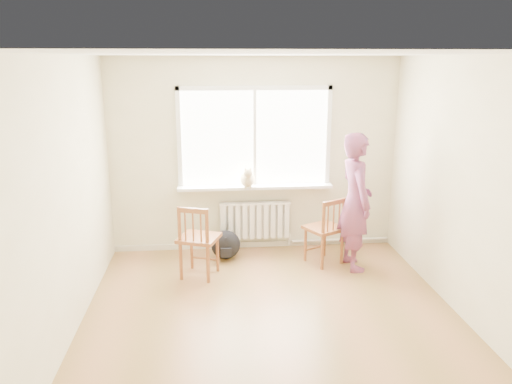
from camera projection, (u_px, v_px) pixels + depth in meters
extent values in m
plane|color=#A16C42|center=(274.00, 325.00, 5.14)|extent=(4.50, 4.50, 0.00)
plane|color=white|center=(277.00, 54.00, 4.44)|extent=(4.50, 4.50, 0.00)
cube|color=beige|center=(254.00, 156.00, 6.95)|extent=(4.00, 0.01, 2.70)
cube|color=white|center=(255.00, 138.00, 6.87)|extent=(2.00, 0.02, 1.30)
cube|color=white|center=(255.00, 88.00, 6.67)|extent=(2.12, 0.05, 0.06)
cube|color=white|center=(179.00, 139.00, 6.76)|extent=(0.06, 0.05, 1.42)
cube|color=white|center=(328.00, 137.00, 6.94)|extent=(0.06, 0.05, 1.42)
cube|color=white|center=(255.00, 138.00, 6.85)|extent=(0.04, 0.05, 1.30)
cube|color=white|center=(255.00, 187.00, 6.95)|extent=(2.15, 0.22, 0.04)
cube|color=white|center=(255.00, 220.00, 7.14)|extent=(1.00, 0.02, 0.55)
cube|color=white|center=(255.00, 221.00, 7.09)|extent=(1.00, 0.10, 0.51)
cube|color=white|center=(255.00, 203.00, 7.03)|extent=(1.00, 0.12, 0.03)
cylinder|color=silver|center=(339.00, 240.00, 7.33)|extent=(1.40, 0.04, 0.04)
cube|color=beige|center=(255.00, 244.00, 7.28)|extent=(4.00, 0.03, 0.08)
cube|color=#9C5C2D|center=(199.00, 238.00, 6.20)|extent=(0.59, 0.58, 0.04)
cylinder|color=#9C5C2D|center=(218.00, 253.00, 6.39)|extent=(0.04, 0.04, 0.50)
cylinder|color=#9C5C2D|center=(192.00, 250.00, 6.48)|extent=(0.04, 0.04, 0.50)
cylinder|color=#9C5C2D|center=(208.00, 264.00, 6.06)|extent=(0.04, 0.04, 0.50)
cylinder|color=#9C5C2D|center=(181.00, 261.00, 6.15)|extent=(0.04, 0.04, 0.50)
cylinder|color=#9C5C2D|center=(207.00, 246.00, 6.00)|extent=(0.04, 0.04, 0.94)
cylinder|color=#9C5C2D|center=(180.00, 244.00, 6.09)|extent=(0.04, 0.04, 0.94)
cube|color=#9C5C2D|center=(193.00, 211.00, 5.93)|extent=(0.37, 0.17, 0.06)
cylinder|color=#9C5C2D|center=(201.00, 227.00, 5.96)|extent=(0.02, 0.02, 0.38)
cylinder|color=#9C5C2D|center=(193.00, 226.00, 5.98)|extent=(0.02, 0.02, 0.38)
cylinder|color=#9C5C2D|center=(185.00, 226.00, 6.01)|extent=(0.02, 0.02, 0.38)
cube|color=#9C5C2D|center=(324.00, 228.00, 6.61)|extent=(0.60, 0.59, 0.04)
cylinder|color=#9C5C2D|center=(325.00, 239.00, 6.90)|extent=(0.04, 0.04, 0.48)
cylinder|color=#9C5C2D|center=(305.00, 244.00, 6.72)|extent=(0.04, 0.04, 0.48)
cylinder|color=#9C5C2D|center=(342.00, 247.00, 6.63)|extent=(0.04, 0.04, 0.48)
cylinder|color=#9C5C2D|center=(322.00, 252.00, 6.44)|extent=(0.04, 0.04, 0.48)
cylinder|color=#9C5C2D|center=(343.00, 231.00, 6.57)|extent=(0.04, 0.04, 0.91)
cylinder|color=#9C5C2D|center=(323.00, 236.00, 6.39)|extent=(0.04, 0.04, 0.91)
cube|color=#9C5C2D|center=(334.00, 202.00, 6.37)|extent=(0.34, 0.21, 0.06)
cylinder|color=#9C5C2D|center=(339.00, 216.00, 6.47)|extent=(0.02, 0.02, 0.37)
cylinder|color=#9C5C2D|center=(334.00, 217.00, 6.42)|extent=(0.02, 0.02, 0.37)
cylinder|color=#9C5C2D|center=(328.00, 218.00, 6.37)|extent=(0.02, 0.02, 0.37)
imported|color=#C84279|center=(355.00, 202.00, 6.37)|extent=(0.48, 0.68, 1.78)
ellipsoid|color=beige|center=(247.00, 179.00, 6.84)|extent=(0.20, 0.30, 0.22)
sphere|color=beige|center=(248.00, 173.00, 6.68)|extent=(0.12, 0.12, 0.12)
cone|color=beige|center=(245.00, 169.00, 6.66)|extent=(0.04, 0.04, 0.05)
cone|color=beige|center=(250.00, 169.00, 6.66)|extent=(0.04, 0.04, 0.05)
cylinder|color=beige|center=(247.00, 181.00, 7.01)|extent=(0.03, 0.20, 0.03)
cylinder|color=beige|center=(245.00, 185.00, 6.75)|extent=(0.03, 0.03, 0.11)
cylinder|color=beige|center=(250.00, 185.00, 6.75)|extent=(0.03, 0.03, 0.11)
ellipsoid|color=black|center=(226.00, 245.00, 6.81)|extent=(0.49, 0.44, 0.40)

